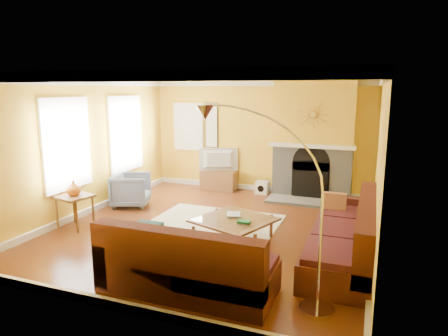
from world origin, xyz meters
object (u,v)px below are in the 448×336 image
at_px(sectional_sofa, 258,228).
at_px(side_table, 75,211).
at_px(media_console, 219,180).
at_px(arc_lamp, 265,209).
at_px(coffee_table, 234,231).
at_px(armchair, 131,190).

xyz_separation_m(sectional_sofa, side_table, (-3.50, 0.06, -0.15)).
height_order(media_console, arc_lamp, arc_lamp).
xyz_separation_m(media_console, arc_lamp, (2.49, -4.89, 0.92)).
bearing_deg(arc_lamp, media_console, 117.02).
relative_size(coffee_table, side_table, 1.83).
bearing_deg(sectional_sofa, coffee_table, 146.82).
height_order(side_table, arc_lamp, arc_lamp).
bearing_deg(arc_lamp, sectional_sofa, 108.73).
bearing_deg(sectional_sofa, arc_lamp, -71.27).
height_order(sectional_sofa, coffee_table, sectional_sofa).
height_order(armchair, arc_lamp, arc_lamp).
bearing_deg(armchair, sectional_sofa, -137.21).
distance_m(sectional_sofa, armchair, 3.69).
height_order(coffee_table, media_console, media_console).
xyz_separation_m(armchair, side_table, (-0.18, -1.54, -0.05)).
xyz_separation_m(coffee_table, side_table, (-3.00, -0.27, 0.08)).
height_order(coffee_table, arc_lamp, arc_lamp).
relative_size(media_console, arc_lamp, 0.38).
bearing_deg(armchair, media_console, -53.70).
bearing_deg(media_console, sectional_sofa, -60.28).
relative_size(media_console, armchair, 1.13).
relative_size(coffee_table, media_console, 1.25).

